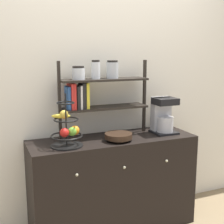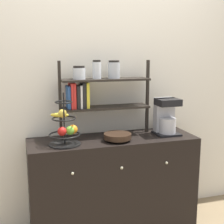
{
  "view_description": "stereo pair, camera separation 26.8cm",
  "coord_description": "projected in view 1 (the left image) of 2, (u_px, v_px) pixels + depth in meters",
  "views": [
    {
      "loc": [
        -1.03,
        -2.19,
        1.59
      ],
      "look_at": [
        -0.01,
        0.23,
        1.08
      ],
      "focal_mm": 50.0,
      "sensor_mm": 36.0,
      "label": 1
    },
    {
      "loc": [
        -0.78,
        -2.28,
        1.59
      ],
      "look_at": [
        -0.01,
        0.23,
        1.08
      ],
      "focal_mm": 50.0,
      "sensor_mm": 36.0,
      "label": 2
    }
  ],
  "objects": [
    {
      "name": "shelf_hutch",
      "position": [
        94.0,
        89.0,
        2.71
      ],
      "size": [
        0.83,
        0.2,
        0.67
      ],
      "color": "black",
      "rests_on": "sideboard"
    },
    {
      "name": "sideboard",
      "position": [
        113.0,
        183.0,
        2.81
      ],
      "size": [
        1.47,
        0.48,
        0.84
      ],
      "color": "black",
      "rests_on": "ground_plane"
    },
    {
      "name": "wall_back",
      "position": [
        101.0,
        83.0,
        2.89
      ],
      "size": [
        7.0,
        0.05,
        2.6
      ],
      "primitive_type": "cube",
      "color": "silver",
      "rests_on": "ground_plane"
    },
    {
      "name": "coffee_maker",
      "position": [
        163.0,
        116.0,
        2.89
      ],
      "size": [
        0.21,
        0.22,
        0.33
      ],
      "color": "black",
      "rests_on": "sideboard"
    },
    {
      "name": "fruit_stand",
      "position": [
        67.0,
        129.0,
        2.48
      ],
      "size": [
        0.26,
        0.26,
        0.43
      ],
      "color": "black",
      "rests_on": "sideboard"
    },
    {
      "name": "wooden_bowl",
      "position": [
        118.0,
        136.0,
        2.65
      ],
      "size": [
        0.24,
        0.24,
        0.06
      ],
      "color": "black",
      "rests_on": "sideboard"
    }
  ]
}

